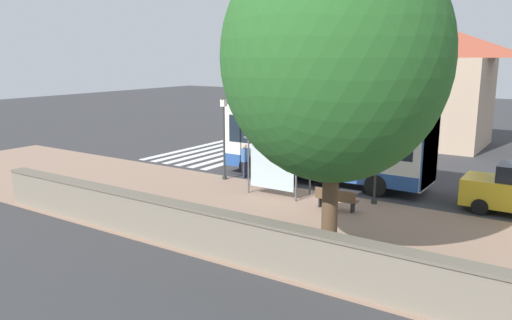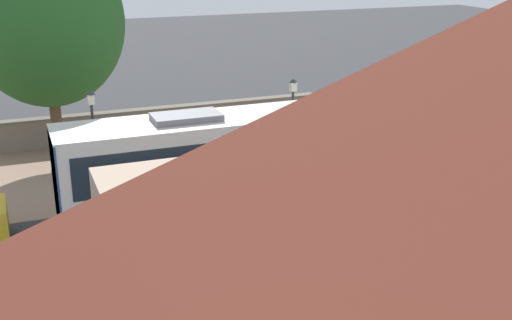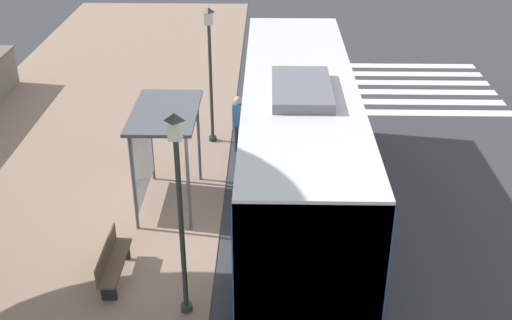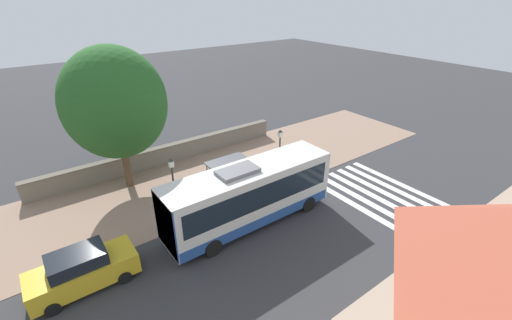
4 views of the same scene
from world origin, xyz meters
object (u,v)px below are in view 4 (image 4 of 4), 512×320
at_px(bus_shelter, 227,167).
at_px(bus, 249,194).
at_px(street_lamp_near, 280,153).
at_px(bench, 181,200).
at_px(shade_tree, 115,103).
at_px(street_lamp_far, 174,187).
at_px(pedestrian, 279,179).
at_px(parked_car_behind_bus, 82,270).

bearing_deg(bus_shelter, bus, -9.95).
height_order(bus, street_lamp_near, street_lamp_near).
bearing_deg(bus_shelter, bench, -101.65).
distance_m(bus_shelter, shade_tree, 8.21).
xyz_separation_m(bus_shelter, street_lamp_far, (1.03, -4.14, 0.46)).
height_order(pedestrian, parked_car_behind_bus, parked_car_behind_bus).
height_order(pedestrian, street_lamp_far, street_lamp_far).
distance_m(bus, street_lamp_near, 4.92).
xyz_separation_m(bus, bench, (-4.01, -2.57, -1.50)).
bearing_deg(pedestrian, bench, -111.53).
xyz_separation_m(bus_shelter, street_lamp_near, (0.94, 3.67, 0.35)).
distance_m(pedestrian, shade_tree, 11.74).
height_order(bench, street_lamp_near, street_lamp_near).
bearing_deg(pedestrian, street_lamp_near, 141.65).
distance_m(street_lamp_near, shade_tree, 11.20).
height_order(bus, shade_tree, shade_tree).
bearing_deg(street_lamp_near, street_lamp_far, -89.32).
xyz_separation_m(bus, street_lamp_near, (-2.42, 4.26, 0.50)).
xyz_separation_m(street_lamp_near, street_lamp_far, (0.09, -7.80, 0.11)).
xyz_separation_m(bus_shelter, shade_tree, (-5.21, -4.99, 3.93)).
relative_size(bus, bench, 5.89).
distance_m(shade_tree, parked_car_behind_bus, 10.59).
bearing_deg(street_lamp_near, bus_shelter, -104.40).
bearing_deg(pedestrian, shade_tree, -131.15).
bearing_deg(bus_shelter, parked_car_behind_bus, -73.72).
bearing_deg(street_lamp_near, shade_tree, -125.38).
distance_m(bus, pedestrian, 4.04).
height_order(street_lamp_near, parked_car_behind_bus, street_lamp_near).
bearing_deg(bus, street_lamp_far, -123.25).
distance_m(pedestrian, street_lamp_near, 1.79).
relative_size(bus, street_lamp_far, 2.37).
bearing_deg(pedestrian, bus, -66.25).
bearing_deg(pedestrian, parked_car_behind_bus, -85.30).
xyz_separation_m(bench, parked_car_behind_bus, (3.47, -6.50, 0.48)).
relative_size(pedestrian, street_lamp_far, 0.40).
bearing_deg(street_lamp_far, bench, 149.78).
xyz_separation_m(bus_shelter, pedestrian, (1.78, 3.00, -1.08)).
bearing_deg(street_lamp_far, bus, 56.75).
bearing_deg(shade_tree, bus, 27.18).
bearing_deg(shade_tree, parked_car_behind_bus, -30.18).
relative_size(bus_shelter, street_lamp_far, 0.63).
bearing_deg(bench, bus, 32.61).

